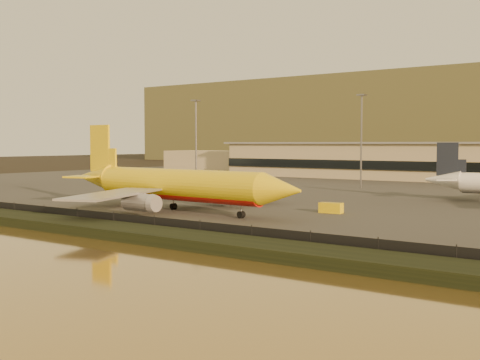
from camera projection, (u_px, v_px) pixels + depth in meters
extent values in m
plane|color=black|center=(204.00, 223.00, 93.02)|extent=(900.00, 900.00, 0.00)
cube|color=black|center=(122.00, 232.00, 79.20)|extent=(320.00, 7.00, 1.40)
cube|color=#2D2D2D|center=(416.00, 187.00, 170.02)|extent=(320.00, 220.00, 0.20)
cube|color=black|center=(144.00, 224.00, 82.41)|extent=(300.00, 0.05, 2.20)
cube|color=tan|center=(448.00, 162.00, 193.97)|extent=(160.00, 22.00, 12.00)
cube|color=black|center=(437.00, 167.00, 184.95)|extent=(160.00, 0.60, 3.00)
cube|color=gray|center=(449.00, 143.00, 193.58)|extent=(164.00, 24.00, 0.60)
cube|color=tan|center=(222.00, 162.00, 252.63)|extent=(50.00, 18.00, 9.00)
cylinder|color=slate|center=(196.00, 142.00, 183.94)|extent=(0.50, 0.50, 25.00)
cube|color=slate|center=(196.00, 101.00, 183.17)|extent=(2.20, 2.20, 0.40)
cylinder|color=slate|center=(361.00, 142.00, 162.92)|extent=(0.50, 0.50, 25.00)
cube|color=slate|center=(362.00, 95.00, 162.15)|extent=(2.20, 2.20, 0.40)
cube|color=brown|center=(346.00, 123.00, 448.49)|extent=(260.00, 160.00, 55.00)
cylinder|color=#DBBC0B|center=(179.00, 184.00, 105.78)|extent=(36.59, 6.94, 5.26)
cylinder|color=#B5120A|center=(179.00, 189.00, 105.83)|extent=(35.53, 5.74, 4.10)
cone|color=#DBBC0B|center=(281.00, 190.00, 92.31)|extent=(7.31, 5.58, 5.26)
cone|color=#DBBC0B|center=(97.00, 177.00, 119.84)|extent=(9.33, 5.67, 5.26)
cube|color=#DBBC0B|center=(100.00, 148.00, 118.86)|extent=(5.57, 0.68, 9.20)
cube|color=#DBBC0B|center=(124.00, 174.00, 122.68)|extent=(6.49, 6.46, 0.32)
cube|color=#DBBC0B|center=(82.00, 177.00, 114.45)|extent=(6.20, 6.15, 0.32)
cube|color=gray|center=(226.00, 185.00, 117.42)|extent=(15.92, 23.62, 0.32)
cylinder|color=gray|center=(224.00, 194.00, 113.27)|extent=(6.19, 3.17, 2.89)
cube|color=gray|center=(113.00, 194.00, 95.50)|extent=(14.21, 23.80, 0.32)
cylinder|color=gray|center=(140.00, 202.00, 96.69)|extent=(6.19, 3.17, 2.89)
cylinder|color=black|center=(241.00, 215.00, 97.44)|extent=(1.20, 0.97, 1.16)
cylinder|color=slate|center=(241.00, 211.00, 97.40)|extent=(0.20, 0.20, 2.37)
cylinder|color=black|center=(155.00, 209.00, 106.54)|extent=(1.20, 0.97, 1.16)
cylinder|color=slate|center=(155.00, 205.00, 106.51)|extent=(0.20, 0.20, 2.37)
cylinder|color=black|center=(174.00, 206.00, 110.24)|extent=(1.20, 0.97, 1.16)
cylinder|color=slate|center=(173.00, 203.00, 110.21)|extent=(0.20, 0.20, 2.37)
cone|color=white|center=(443.00, 180.00, 130.02)|extent=(7.60, 4.48, 4.11)
cube|color=black|center=(447.00, 159.00, 129.30)|extent=(4.54, 0.56, 7.20)
cube|color=white|center=(456.00, 178.00, 132.57)|extent=(4.99, 4.85, 0.25)
cube|color=white|center=(446.00, 180.00, 125.66)|extent=(5.24, 5.12, 0.25)
cube|color=#DBBC0B|center=(331.00, 208.00, 104.70)|extent=(4.14, 2.14, 1.80)
cube|color=white|center=(208.00, 194.00, 135.34)|extent=(3.74, 1.79, 1.66)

